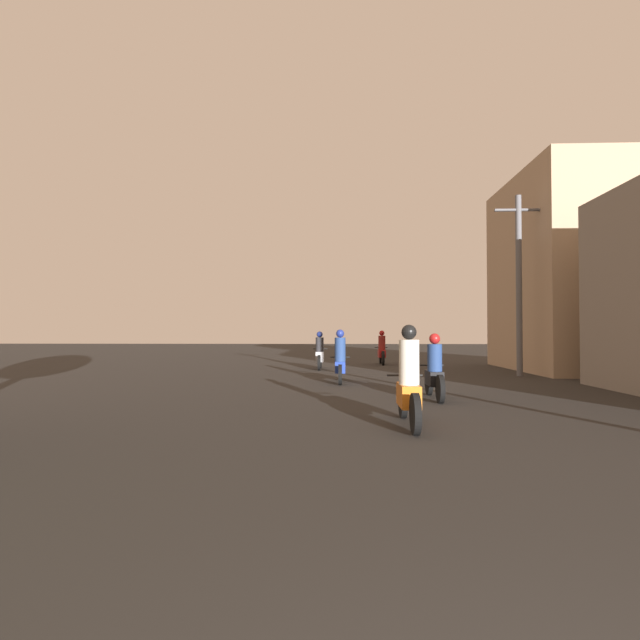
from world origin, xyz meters
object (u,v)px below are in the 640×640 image
Objects in this scene: building_right_far at (582,273)px; motorcycle_orange at (409,386)px; utility_pole_far at (519,281)px; motorcycle_black at (434,372)px; motorcycle_blue at (340,361)px; motorcycle_red at (382,351)px; motorcycle_silver at (320,354)px.

motorcycle_orange is at bearing -125.44° from building_right_far.
motorcycle_black is at bearing -123.94° from utility_pole_far.
building_right_far reaches higher than motorcycle_black.
motorcycle_red is at bearing 85.34° from motorcycle_blue.
motorcycle_orange is 3.38m from motorcycle_black.
motorcycle_silver is 3.99m from motorcycle_red.
motorcycle_red is (1.91, 8.11, -0.02)m from motorcycle_blue.
motorcycle_orange is 14.75m from building_right_far.
utility_pole_far reaches higher than motorcycle_orange.
motorcycle_black is at bearing -50.64° from motorcycle_blue.
motorcycle_silver is 0.32× the size of utility_pole_far.
motorcycle_red is at bearing 53.84° from motorcycle_silver.
utility_pole_far is (4.19, -5.71, 2.62)m from motorcycle_red.
motorcycle_black is (1.01, 3.22, -0.05)m from motorcycle_orange.
building_right_far is (7.54, -3.13, 3.17)m from motorcycle_red.
motorcycle_silver is (-2.92, 8.73, 0.01)m from motorcycle_black.
motorcycle_orange is 1.03× the size of motorcycle_red.
utility_pole_far reaches higher than motorcycle_blue.
motorcycle_silver is 0.98× the size of motorcycle_red.
motorcycle_blue reaches higher than motorcycle_black.
motorcycle_blue is at bearing -74.17° from motorcycle_silver.
motorcycle_orange is 1.05× the size of motorcycle_silver.
utility_pole_far is (6.10, 2.39, 2.61)m from motorcycle_blue.
motorcycle_orange is 12.11m from motorcycle_silver.
motorcycle_black is 11.65m from motorcycle_red.
motorcycle_blue is 5.26m from motorcycle_silver.
motorcycle_black is 0.98× the size of motorcycle_blue.
building_right_far is 4.27m from utility_pole_far.
motorcycle_black is 0.32× the size of utility_pole_far.
motorcycle_orange is 14.89m from motorcycle_red.
building_right_far is (8.36, 11.74, 3.14)m from motorcycle_orange.
building_right_far is at bearing 36.40° from motorcycle_blue.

